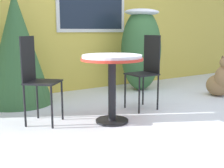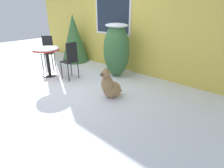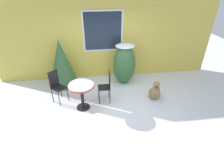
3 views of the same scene
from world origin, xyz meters
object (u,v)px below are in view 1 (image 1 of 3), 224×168
Objects in this scene: patio_chair_far_side at (37,76)px; dog at (220,81)px; patio_table at (112,68)px; patio_chair_near_table at (146,69)px.

patio_chair_far_side reaches higher than dog.
patio_table is at bearing -160.00° from dog.
patio_table is 0.78m from patio_chair_near_table.
patio_table is at bearing -70.02° from patio_chair_near_table.
patio_chair_near_table reaches higher than patio_table.
patio_chair_near_table is (0.73, 0.26, -0.09)m from patio_table.
patio_table reaches higher than dog.
patio_chair_far_side is at bearing -96.86° from patio_chair_near_table.
patio_chair_far_side is at bearing -169.53° from dog.
patio_chair_far_side is 3.05m from dog.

